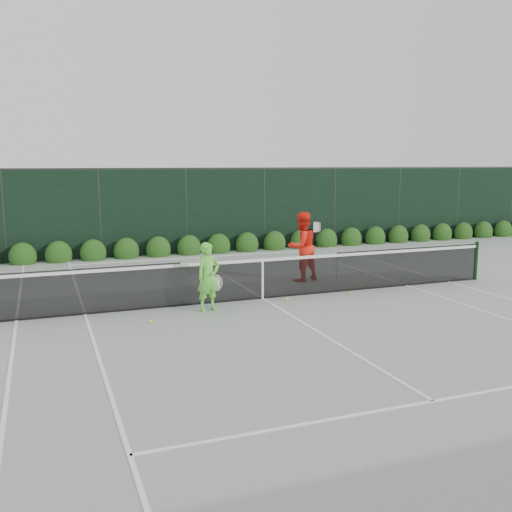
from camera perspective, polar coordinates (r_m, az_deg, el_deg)
name	(u,v)px	position (r m, az deg, el deg)	size (l,w,h in m)	color
ground	(263,299)	(13.76, 0.66, -4.29)	(80.00, 80.00, 0.00)	gray
tennis_net	(262,277)	(13.64, 0.57, -2.13)	(12.90, 0.10, 1.07)	#103216
player_woman	(208,277)	(12.57, -4.79, -2.09)	(0.67, 0.51, 1.52)	#65DA40
player_man	(302,247)	(15.71, 4.62, 0.95)	(1.09, 0.94, 1.91)	#FF2515
court_lines	(263,298)	(13.76, 0.66, -4.26)	(11.03, 23.83, 0.01)	white
windscreen_fence	(314,253)	(11.03, 5.83, 0.28)	(32.00, 21.07, 3.06)	black
hedge_row	(189,248)	(20.42, -6.70, 0.81)	(31.66, 0.65, 0.94)	#1B3D10
tennis_balls	(296,299)	(13.60, 4.01, -4.33)	(5.91, 1.31, 0.07)	#DEED34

